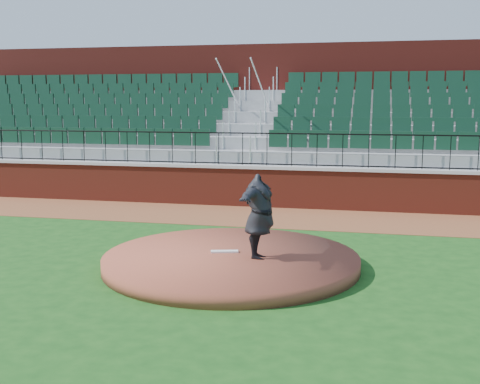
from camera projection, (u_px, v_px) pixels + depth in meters
ground at (223, 267)px, 11.94m from camera, size 90.00×90.00×0.00m
warning_track at (270, 217)px, 17.15m from camera, size 34.00×3.20×0.01m
field_wall at (279, 188)px, 18.60m from camera, size 34.00×0.35×1.20m
wall_cap at (279, 168)px, 18.50m from camera, size 34.00×0.45×0.10m
wall_railing at (279, 150)px, 18.42m from camera, size 34.00×0.05×1.00m
seating_stands at (292, 129)px, 20.97m from camera, size 34.00×5.10×4.60m
concourse_wall at (301, 115)px, 23.60m from camera, size 34.00×0.50×5.50m
pitchers_mound at (231, 261)px, 11.96m from camera, size 5.10×5.10×0.25m
pitching_rubber at (225, 252)px, 12.11m from camera, size 0.57×0.28×0.04m
pitcher at (259, 216)px, 11.55m from camera, size 0.62×2.06×1.66m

